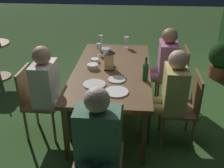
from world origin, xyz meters
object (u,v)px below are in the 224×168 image
at_px(dining_table, 112,72).
at_px(green_bottle_on_table, 146,72).
at_px(plate_c, 94,84).
at_px(person_in_green, 97,146).
at_px(person_in_mustard, 168,93).
at_px(bowl_olives, 105,50).
at_px(chair_side_right_a, 175,74).
at_px(chair_side_right_b, 184,106).
at_px(lantern_centerpiece, 109,58).
at_px(chair_side_left_b, 36,99).
at_px(wine_glass_c, 99,47).
at_px(person_in_cream, 51,88).
at_px(plate_a, 117,92).
at_px(potted_plant_by_hedge, 221,59).
at_px(wine_glass_d, 106,53).
at_px(wine_glass_b, 101,38).
at_px(plate_b, 117,79).
at_px(chair_head_far, 100,145).
at_px(person_in_pink, 163,64).
at_px(bowl_salad, 95,60).
at_px(bowl_bread, 93,66).
at_px(wine_glass_a, 126,40).

distance_m(dining_table, green_bottle_on_table, 0.53).
bearing_deg(dining_table, plate_c, -19.02).
relative_size(person_in_green, person_in_mustard, 1.00).
xyz_separation_m(green_bottle_on_table, bowl_olives, (-0.93, -0.58, -0.08)).
bearing_deg(dining_table, green_bottle_on_table, 53.91).
distance_m(chair_side_right_a, person_in_green, 2.03).
bearing_deg(chair_side_right_b, lantern_centerpiece, -114.63).
relative_size(person_in_green, chair_side_left_b, 1.32).
bearing_deg(wine_glass_c, dining_table, 24.97).
bearing_deg(bowl_olives, person_in_cream, -25.76).
bearing_deg(chair_side_left_b, plate_a, 79.22).
relative_size(chair_side_right_a, person_in_cream, 0.76).
relative_size(person_in_cream, potted_plant_by_hedge, 1.76).
relative_size(person_in_green, green_bottle_on_table, 3.96).
distance_m(person_in_mustard, plate_a, 0.61).
distance_m(wine_glass_d, bowl_olives, 0.38).
height_order(wine_glass_b, wine_glass_d, same).
xyz_separation_m(chair_side_right_b, plate_b, (-0.11, -0.79, 0.24)).
bearing_deg(person_in_cream, chair_head_far, 41.23).
height_order(dining_table, wine_glass_d, wine_glass_d).
relative_size(person_in_cream, plate_c, 4.48).
bearing_deg(chair_side_left_b, person_in_green, 42.03).
distance_m(person_in_mustard, chair_side_left_b, 1.56).
bearing_deg(plate_a, potted_plant_by_hedge, 140.36).
bearing_deg(person_in_pink, green_bottle_on_table, -19.99).
bearing_deg(wine_glass_b, lantern_centerpiece, 13.67).
bearing_deg(bowl_olives, potted_plant_by_hedge, 112.25).
bearing_deg(plate_b, dining_table, -164.99).
bearing_deg(lantern_centerpiece, plate_c, -15.61).
relative_size(person_in_mustard, bowl_olives, 6.93).
bearing_deg(person_in_mustard, bowl_salad, -124.67).
xyz_separation_m(lantern_centerpiece, potted_plant_by_hedge, (-1.45, 1.84, -0.52)).
relative_size(chair_side_right_b, lantern_centerpiece, 3.28).
bearing_deg(wine_glass_c, bowl_bread, -2.15).
height_order(person_in_green, green_bottle_on_table, person_in_green).
distance_m(person_in_cream, plate_b, 0.78).
distance_m(person_in_cream, bowl_salad, 0.78).
distance_m(person_in_mustard, bowl_salad, 1.13).
bearing_deg(person_in_cream, chair_side_right_a, 118.98).
height_order(green_bottle_on_table, bowl_olives, green_bottle_on_table).
relative_size(lantern_centerpiece, wine_glass_a, 1.57).
height_order(person_in_mustard, person_in_cream, same).
relative_size(person_in_pink, person_in_green, 1.00).
xyz_separation_m(person_in_pink, chair_side_left_b, (0.86, -1.55, -0.15)).
bearing_deg(wine_glass_c, person_in_mustard, 44.62).
bearing_deg(wine_glass_b, chair_side_right_b, 40.63).
bearing_deg(chair_side_right_b, bowl_salad, -119.73).
distance_m(lantern_centerpiece, green_bottle_on_table, 0.53).
xyz_separation_m(person_in_mustard, chair_side_left_b, (0.00, -1.55, -0.15)).
relative_size(person_in_cream, wine_glass_c, 6.80).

